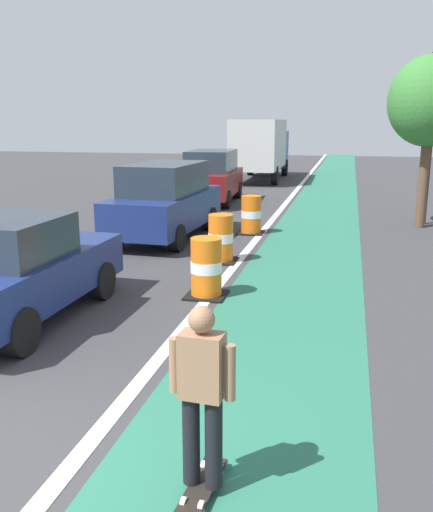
% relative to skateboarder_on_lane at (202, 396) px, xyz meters
% --- Properties ---
extents(bike_lane_strip, '(2.50, 80.00, 0.01)m').
position_rel_skateboarder_on_lane_xyz_m(bike_lane_strip, '(0.22, 11.83, -0.91)').
color(bike_lane_strip, '#286B51').
rests_on(bike_lane_strip, ground).
extents(lane_divider_stripe, '(0.20, 80.00, 0.01)m').
position_rel_skateboarder_on_lane_xyz_m(lane_divider_stripe, '(-1.28, 11.83, -0.91)').
color(lane_divider_stripe, silver).
rests_on(lane_divider_stripe, ground).
extents(skateboarder_on_lane, '(0.57, 0.81, 1.69)m').
position_rel_skateboarder_on_lane_xyz_m(skateboarder_on_lane, '(0.00, 0.00, 0.00)').
color(skateboarder_on_lane, black).
rests_on(skateboarder_on_lane, ground).
extents(parked_sedan_nearest, '(1.94, 4.11, 1.70)m').
position_rel_skateboarder_on_lane_xyz_m(parked_sedan_nearest, '(-3.98, 3.40, -0.08)').
color(parked_sedan_nearest, navy).
rests_on(parked_sedan_nearest, ground).
extents(parked_suv_second, '(2.06, 4.67, 2.04)m').
position_rel_skateboarder_on_lane_xyz_m(parked_suv_second, '(-3.73, 10.07, 0.12)').
color(parked_suv_second, navy).
rests_on(parked_suv_second, ground).
extents(parked_suv_third, '(2.10, 4.69, 2.04)m').
position_rel_skateboarder_on_lane_xyz_m(parked_suv_third, '(-4.18, 17.04, 0.12)').
color(parked_suv_third, maroon).
rests_on(parked_suv_third, ground).
extents(traffic_barrel_front, '(0.73, 0.73, 1.09)m').
position_rel_skateboarder_on_lane_xyz_m(traffic_barrel_front, '(-1.35, 5.30, -0.38)').
color(traffic_barrel_front, orange).
rests_on(traffic_barrel_front, ground).
extents(traffic_barrel_mid, '(0.73, 0.73, 1.09)m').
position_rel_skateboarder_on_lane_xyz_m(traffic_barrel_mid, '(-1.67, 7.87, -0.38)').
color(traffic_barrel_mid, orange).
rests_on(traffic_barrel_mid, ground).
extents(traffic_barrel_back, '(0.73, 0.73, 1.09)m').
position_rel_skateboarder_on_lane_xyz_m(traffic_barrel_back, '(-1.57, 11.24, -0.38)').
color(traffic_barrel_back, orange).
rests_on(traffic_barrel_back, ground).
extents(delivery_truck_down_block, '(2.45, 7.63, 3.23)m').
position_rel_skateboarder_on_lane_xyz_m(delivery_truck_down_block, '(-3.65, 26.03, 0.94)').
color(delivery_truck_down_block, beige).
rests_on(delivery_truck_down_block, ground).
extents(street_tree_sidewalk, '(2.40, 2.40, 5.00)m').
position_rel_skateboarder_on_lane_xyz_m(street_tree_sidewalk, '(3.23, 13.38, 2.76)').
color(street_tree_sidewalk, brown).
rests_on(street_tree_sidewalk, ground).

